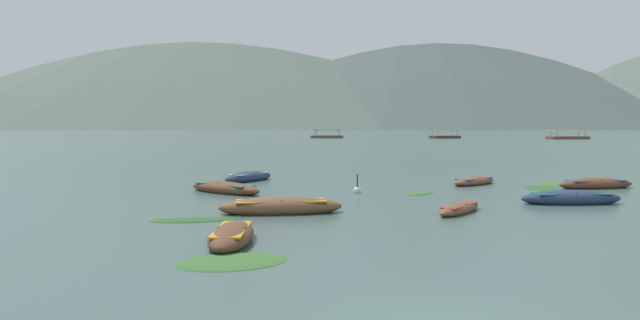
{
  "coord_description": "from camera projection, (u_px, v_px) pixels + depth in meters",
  "views": [
    {
      "loc": [
        -1.67,
        -8.08,
        3.09
      ],
      "look_at": [
        -3.09,
        38.52,
        0.3
      ],
      "focal_mm": 30.59,
      "sensor_mm": 36.0,
      "label": 1
    }
  ],
  "objects": [
    {
      "name": "rowboat_0",
      "position": [
        225.0,
        188.0,
        25.88
      ],
      "size": [
        4.39,
        3.81,
        0.66
      ],
      "color": "brown",
      "rests_on": "ground"
    },
    {
      "name": "rowboat_8",
      "position": [
        249.0,
        177.0,
        31.54
      ],
      "size": [
        3.03,
        3.99,
        0.69
      ],
      "color": "navy",
      "rests_on": "ground"
    },
    {
      "name": "mooring_buoy",
      "position": [
        357.0,
        191.0,
        25.74
      ],
      "size": [
        0.41,
        0.41,
        1.02
      ],
      "color": "silver",
      "rests_on": "ground"
    },
    {
      "name": "ground_plane",
      "position": [
        337.0,
        129.0,
        1504.82
      ],
      "size": [
        6000.0,
        6000.0,
        0.0
      ],
      "primitive_type": "plane",
      "color": "#425B56"
    },
    {
      "name": "rowboat_4",
      "position": [
        232.0,
        236.0,
        14.58
      ],
      "size": [
        1.24,
        3.37,
        0.61
      ],
      "color": "brown",
      "rests_on": "ground"
    },
    {
      "name": "weed_patch_2",
      "position": [
        192.0,
        220.0,
        18.14
      ],
      "size": [
        2.96,
        1.58,
        0.14
      ],
      "primitive_type": "ellipsoid",
      "rotation": [
        0.0,
        0.0,
        0.19
      ],
      "color": "#2D5628",
      "rests_on": "ground"
    },
    {
      "name": "weed_patch_3",
      "position": [
        554.0,
        184.0,
        29.72
      ],
      "size": [
        2.44,
        2.82,
        0.14
      ],
      "primitive_type": "ellipsoid",
      "rotation": [
        0.0,
        0.0,
        1.14
      ],
      "color": "#38662D",
      "rests_on": "ground"
    },
    {
      "name": "weed_patch_0",
      "position": [
        232.0,
        262.0,
        12.52
      ],
      "size": [
        2.99,
        2.48,
        0.14
      ],
      "primitive_type": "ellipsoid",
      "rotation": [
        0.0,
        0.0,
        1.89
      ],
      "color": "#38662D",
      "rests_on": "ground"
    },
    {
      "name": "ferry_2",
      "position": [
        445.0,
        137.0,
        155.33
      ],
      "size": [
        9.11,
        6.47,
        2.54
      ],
      "color": "#4C3323",
      "rests_on": "ground"
    },
    {
      "name": "rowboat_6",
      "position": [
        281.0,
        207.0,
        19.68
      ],
      "size": [
        4.64,
        2.1,
        0.74
      ],
      "color": "brown",
      "rests_on": "ground"
    },
    {
      "name": "mountain_2",
      "position": [
        411.0,
        60.0,
        1339.48
      ],
      "size": [
        1275.92,
        1275.92,
        339.28
      ],
      "primitive_type": "cone",
      "color": "#4C5B56",
      "rests_on": "ground"
    },
    {
      "name": "ferry_0",
      "position": [
        568.0,
        137.0,
        144.35
      ],
      "size": [
        11.43,
        5.68,
        2.54
      ],
      "color": "brown",
      "rests_on": "ground"
    },
    {
      "name": "rowboat_7",
      "position": [
        571.0,
        198.0,
        22.12
      ],
      "size": [
        4.22,
        1.61,
        0.69
      ],
      "color": "navy",
      "rests_on": "ground"
    },
    {
      "name": "ferry_1",
      "position": [
        327.0,
        136.0,
        160.0
      ],
      "size": [
        9.62,
        5.12,
        2.54
      ],
      "color": "brown",
      "rests_on": "ground"
    },
    {
      "name": "rowboat_2",
      "position": [
        460.0,
        209.0,
        19.78
      ],
      "size": [
        2.39,
        3.01,
        0.45
      ],
      "color": "brown",
      "rests_on": "ground"
    },
    {
      "name": "mountain_1",
      "position": [
        231.0,
        62.0,
        1407.58
      ],
      "size": [
        1522.33,
        1522.33,
        346.47
      ],
      "primitive_type": "cone",
      "color": "#56665B",
      "rests_on": "ground"
    },
    {
      "name": "weed_patch_4",
      "position": [
        541.0,
        188.0,
        27.64
      ],
      "size": [
        2.37,
        3.09,
        0.14
      ],
      "primitive_type": "ellipsoid",
      "rotation": [
        0.0,
        0.0,
        1.35
      ],
      "color": "#2D5628",
      "rests_on": "ground"
    },
    {
      "name": "rowboat_3",
      "position": [
        474.0,
        181.0,
        29.59
      ],
      "size": [
        3.33,
        3.36,
        0.55
      ],
      "color": "brown",
      "rests_on": "ground"
    },
    {
      "name": "weed_patch_5",
      "position": [
        418.0,
        194.0,
        25.47
      ],
      "size": [
        2.16,
        2.32,
        0.14
      ],
      "primitive_type": "ellipsoid",
      "rotation": [
        0.0,
        0.0,
        0.89
      ],
      "color": "#38662D",
      "rests_on": "ground"
    },
    {
      "name": "rowboat_9",
      "position": [
        596.0,
        184.0,
        27.78
      ],
      "size": [
        4.26,
        2.13,
        0.65
      ],
      "color": "brown",
      "rests_on": "ground"
    }
  ]
}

